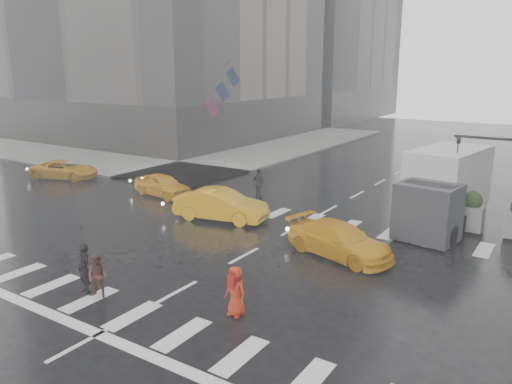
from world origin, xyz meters
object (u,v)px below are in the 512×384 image
Objects in this scene: pedestrian_brown at (98,276)px; taxi_front at (162,185)px; taxi_mid at (221,205)px; box_truck at (443,187)px; pedestrian_orange at (235,291)px.

pedestrian_brown reaches higher than taxi_front.
box_truck reaches higher than taxi_mid.
taxi_front is at bearing 59.94° from taxi_mid.
taxi_mid is at bearing 137.74° from pedestrian_orange.
taxi_mid is at bearing -101.58° from taxi_front.
pedestrian_orange is 15.52m from taxi_front.
box_truck is (15.20, 2.79, 1.28)m from taxi_front.
taxi_front is 6.14m from taxi_mid.
pedestrian_orange reaches higher than taxi_front.
taxi_mid is (5.80, -1.99, 0.10)m from taxi_front.
taxi_mid is 10.61m from box_truck.
pedestrian_orange reaches higher than taxi_mid.
taxi_mid is (-1.85, 9.13, 0.03)m from pedestrian_brown.
pedestrian_brown is at bearing -153.85° from pedestrian_orange.
pedestrian_orange is at bearing -151.59° from taxi_mid.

